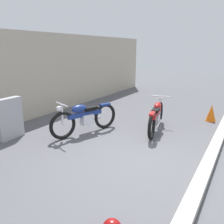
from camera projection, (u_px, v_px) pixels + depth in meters
ground_plane at (141, 162)px, 4.93m from camera, size 40.00×40.00×0.00m
curb_strip at (203, 175)px, 4.30m from camera, size 18.00×0.24×0.12m
stone_marker at (9, 119)px, 6.08m from camera, size 0.72×0.22×1.08m
traffic_cone at (211, 113)px, 7.61m from camera, size 0.32×0.32×0.55m
motorcycle_blue at (85, 118)px, 6.46m from camera, size 2.03×0.93×0.96m
motorcycle_red at (156, 116)px, 6.66m from camera, size 2.01×0.66×0.91m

